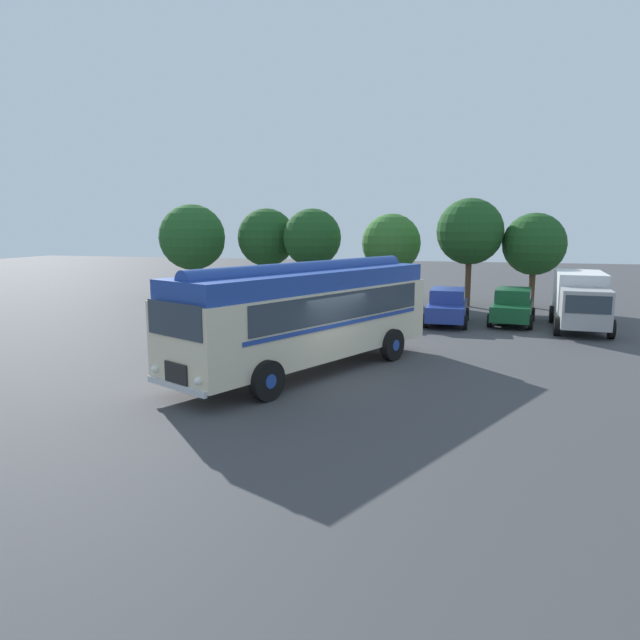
% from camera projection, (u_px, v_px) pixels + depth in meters
% --- Properties ---
extents(ground_plane, '(120.00, 120.00, 0.00)m').
position_uv_depth(ground_plane, '(324.00, 377.00, 17.47)').
color(ground_plane, '#3D3D3F').
extents(vintage_bus, '(6.58, 10.15, 3.49)m').
position_uv_depth(vintage_bus, '(308.00, 312.00, 17.96)').
color(vintage_bus, beige).
rests_on(vintage_bus, ground).
extents(car_near_left, '(1.99, 4.22, 1.66)m').
position_uv_depth(car_near_left, '(334.00, 301.00, 28.84)').
color(car_near_left, navy).
rests_on(car_near_left, ground).
extents(car_mid_left, '(2.32, 4.37, 1.66)m').
position_uv_depth(car_mid_left, '(393.00, 303.00, 27.76)').
color(car_mid_left, maroon).
rests_on(car_mid_left, ground).
extents(car_mid_right, '(2.03, 4.24, 1.66)m').
position_uv_depth(car_mid_right, '(447.00, 306.00, 26.87)').
color(car_mid_right, navy).
rests_on(car_mid_right, ground).
extents(car_far_right, '(2.36, 4.38, 1.66)m').
position_uv_depth(car_far_right, '(513.00, 306.00, 26.89)').
color(car_far_right, '#144C28').
rests_on(car_far_right, ground).
extents(box_van, '(2.64, 5.89, 2.50)m').
position_uv_depth(box_van, '(580.00, 299.00, 25.53)').
color(box_van, silver).
rests_on(box_van, ground).
extents(tree_far_left, '(4.28, 4.28, 5.99)m').
position_uv_depth(tree_far_left, '(195.00, 239.00, 37.31)').
color(tree_far_left, '#4C3823').
rests_on(tree_far_left, ground).
extents(tree_left_of_centre, '(3.73, 3.73, 5.71)m').
position_uv_depth(tree_left_of_centre, '(266.00, 237.00, 36.80)').
color(tree_left_of_centre, '#4C3823').
rests_on(tree_left_of_centre, ground).
extents(tree_centre, '(3.59, 3.59, 5.66)m').
position_uv_depth(tree_centre, '(311.00, 238.00, 35.28)').
color(tree_centre, '#4C3823').
rests_on(tree_centre, ground).
extents(tree_right_of_centre, '(3.56, 3.56, 5.33)m').
position_uv_depth(tree_right_of_centre, '(391.00, 244.00, 34.53)').
color(tree_right_of_centre, '#4C3823').
rests_on(tree_right_of_centre, ground).
extents(tree_far_right, '(3.75, 3.75, 6.15)m').
position_uv_depth(tree_far_right, '(471.00, 232.00, 32.14)').
color(tree_far_right, '#4C3823').
rests_on(tree_far_right, ground).
extents(tree_extra_right, '(3.47, 3.47, 5.32)m').
position_uv_depth(tree_extra_right, '(534.00, 244.00, 31.75)').
color(tree_extra_right, '#4C3823').
rests_on(tree_extra_right, ground).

